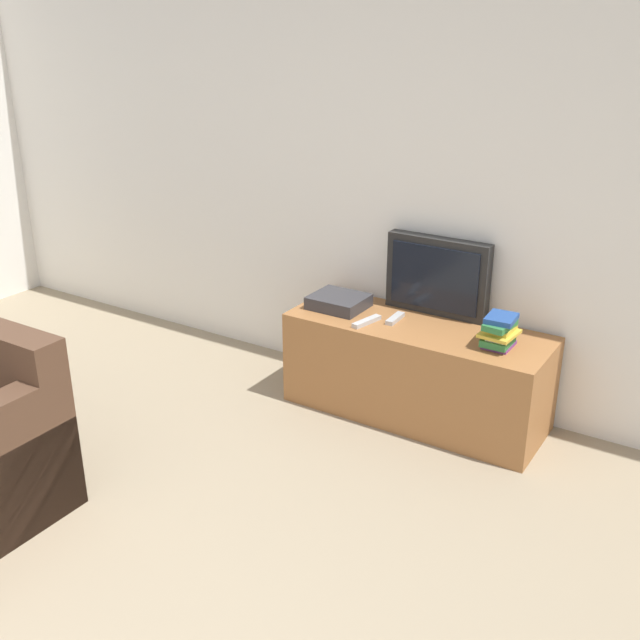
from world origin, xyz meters
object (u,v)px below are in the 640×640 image
Objects in this scene: tv_stand at (416,370)px; television at (437,276)px; set_top_box at (339,302)px; remote_on_stand at (395,318)px; remote_secondary at (367,321)px; book_stack at (500,332)px.

tv_stand is 2.43× the size of television.
television is at bearing 90.16° from tv_stand.
set_top_box is at bearing -179.77° from tv_stand.
television reaches higher than tv_stand.
remote_on_stand is 0.16m from remote_secondary.
remote_on_stand is at bearing -177.53° from tv_stand.
remote_secondary is at bearing -125.93° from television.
remote_on_stand is 0.36m from set_top_box.
book_stack is at bearing 6.89° from remote_secondary.
remote_on_stand is at bearing 176.67° from book_stack.
remote_on_stand is 0.83× the size of remote_secondary.
television is at bearing 58.20° from remote_on_stand.
book_stack is 0.70× the size of set_top_box.
book_stack is at bearing -3.33° from remote_on_stand.
television is (-0.00, 0.21, 0.48)m from tv_stand.
book_stack is at bearing -28.93° from television.
tv_stand is 8.43× the size of remote_on_stand.
book_stack is 0.96m from set_top_box.
set_top_box is at bearing 177.69° from book_stack.
book_stack is at bearing -5.05° from tv_stand.
television reaches higher than book_stack.
set_top_box is (-0.36, 0.00, 0.02)m from remote_on_stand.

